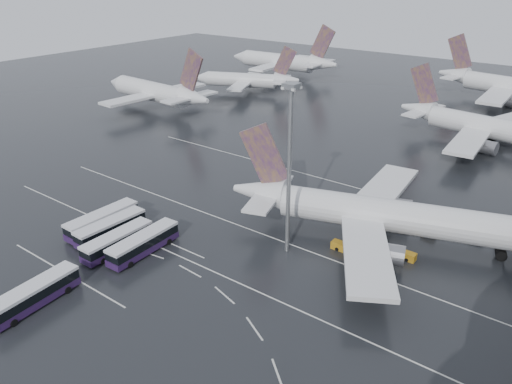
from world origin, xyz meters
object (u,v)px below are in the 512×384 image
Objects in this scene: jet_remote_far at (284,62)px; bus_row_near_d at (143,243)px; jet_remote_mid at (247,80)px; bus_row_near_c at (117,241)px; jet_remote_west at (157,93)px; bus_row_near_b at (111,228)px; airliner_main at (382,215)px; bus_row_far_c at (34,295)px; floodlight_mast at (290,151)px; bus_row_near_a at (102,220)px; gse_cart_belly_a at (408,256)px; gse_cart_belly_b at (478,236)px; gse_cart_belly_e at (430,231)px; gse_cart_belly_c at (339,246)px; airliner_gate_b at (494,129)px.

jet_remote_far is 3.71× the size of bus_row_near_d.
jet_remote_mid is 113.26m from bus_row_near_c.
jet_remote_far reaches higher than jet_remote_west.
bus_row_near_b is at bearing 63.76° from bus_row_near_c.
airliner_main is 39.91m from bus_row_near_d.
floodlight_mast reaches higher than bus_row_far_c.
jet_remote_mid is at bearing 24.62° from bus_row_near_a.
bus_row_near_a is at bearing 133.95° from jet_remote_west.
bus_row_near_c is 5.46× the size of gse_cart_belly_a.
bus_row_near_c is 5.84× the size of gse_cart_belly_b.
gse_cart_belly_e is at bearing 120.90° from jet_remote_mid.
gse_cart_belly_a is at bearing -59.81° from bus_row_near_b.
gse_cart_belly_c is (87.11, -111.88, -4.99)m from jet_remote_far.
jet_remote_west is at bearing 149.83° from floodlight_mast.
floodlight_mast is 12.50× the size of gse_cart_belly_b.
airliner_main is at bearing -84.56° from airliner_gate_b.
bus_row_near_a is at bearing 83.42° from bus_row_near_d.
jet_remote_far is 140.72m from bus_row_near_a.
gse_cart_belly_a is 1.07× the size of gse_cart_belly_b.
jet_remote_mid is (-84.65, 71.42, -0.23)m from airliner_main.
floodlight_mast is (22.24, 16.77, 15.67)m from bus_row_near_c.
bus_row_near_a is (-40.78, -26.45, -2.83)m from airliner_main.
jet_remote_mid is 112.50m from gse_cart_belly_c.
airliner_gate_b is at bearing 93.30° from gse_cart_belly_a.
bus_row_near_b is 5.93× the size of gse_cart_belly_b.
gse_cart_belly_c is at bearing -135.48° from gse_cart_belly_b.
jet_remote_west is at bearing 43.43° from bus_row_near_d.
floodlight_mast is (26.72, 14.63, 15.65)m from bus_row_near_b.
gse_cart_belly_c is 1.03× the size of gse_cart_belly_e.
bus_row_near_d is at bearing -140.72° from gse_cart_belly_c.
bus_row_far_c is at bearing -151.06° from bus_row_near_a.
gse_cart_belly_c is (28.91, 22.34, -1.08)m from bus_row_near_c.
airliner_gate_b is 98.59m from bus_row_near_a.
bus_row_near_b reaches higher than gse_cart_belly_b.
jet_remote_mid is 107.28m from bus_row_near_a.
floodlight_mast is at bearing -53.23° from bus_row_near_d.
floodlight_mast reaches higher than bus_row_near_d.
gse_cart_belly_e is (36.53, 52.58, -1.16)m from bus_row_far_c.
airliner_gate_b is at bearing 79.88° from floodlight_mast.
bus_row_near_c is 16.62m from bus_row_far_c.
jet_remote_far is 141.18m from gse_cart_belly_b.
gse_cart_belly_c reaches higher than gse_cart_belly_a.
bus_row_near_b is 5.39× the size of gse_cart_belly_c.
bus_row_near_b is 4.96m from bus_row_near_c.
floodlight_mast is at bearing -136.70° from gse_cart_belly_b.
bus_row_near_d is (64.44, -62.81, -3.63)m from jet_remote_west.
airliner_main is 22.80× the size of gse_cart_belly_e.
bus_row_near_d is at bearing -93.80° from bus_row_near_a.
airliner_main reaches higher than bus_row_near_b.
airliner_gate_b reaches higher than bus_row_near_d.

